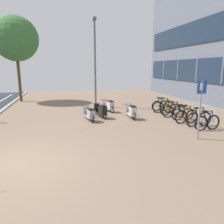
{
  "coord_description": "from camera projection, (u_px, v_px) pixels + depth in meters",
  "views": [
    {
      "loc": [
        1.36,
        -6.13,
        2.78
      ],
      "look_at": [
        3.31,
        1.81,
        1.06
      ],
      "focal_mm": 33.94,
      "sensor_mm": 36.0,
      "label": 1
    }
  ],
  "objects": [
    {
      "name": "bicycle_rack_04",
      "position": [
        174.0,
        111.0,
        12.03
      ],
      "size": [
        1.33,
        0.48,
        0.98
      ],
      "color": "black",
      "rests_on": "ground"
    },
    {
      "name": "scooter_near",
      "position": [
        109.0,
        106.0,
        13.54
      ],
      "size": [
        0.71,
        1.69,
        0.76
      ],
      "color": "black",
      "rests_on": "ground"
    },
    {
      "name": "parking_sign",
      "position": [
        200.0,
        103.0,
        8.11
      ],
      "size": [
        0.4,
        0.07,
        2.3
      ],
      "color": "gray",
      "rests_on": "ground"
    },
    {
      "name": "bicycle_rack_06",
      "position": [
        164.0,
        107.0,
        13.3
      ],
      "size": [
        1.43,
        0.48,
        1.02
      ],
      "color": "black",
      "rests_on": "ground"
    },
    {
      "name": "street_tree",
      "position": [
        16.0,
        39.0,
        16.77
      ],
      "size": [
        3.53,
        3.53,
        6.79
      ],
      "color": "brown",
      "rests_on": "ground"
    },
    {
      "name": "ground",
      "position": [
        66.0,
        162.0,
        6.41
      ],
      "size": [
        21.0,
        40.0,
        0.13
      ],
      "color": "black"
    },
    {
      "name": "lamp_post",
      "position": [
        95.0,
        59.0,
        14.58
      ],
      "size": [
        0.2,
        0.52,
        6.04
      ],
      "color": "slate",
      "rests_on": "ground"
    },
    {
      "name": "bicycle_rack_02",
      "position": [
        186.0,
        116.0,
        10.78
      ],
      "size": [
        1.34,
        0.48,
        0.99
      ],
      "color": "black",
      "rests_on": "ground"
    },
    {
      "name": "scooter_mid",
      "position": [
        132.0,
        111.0,
        11.73
      ],
      "size": [
        0.52,
        1.7,
        0.77
      ],
      "color": "black",
      "rests_on": "ground"
    },
    {
      "name": "scooter_far",
      "position": [
        90.0,
        114.0,
        11.21
      ],
      "size": [
        0.62,
        1.68,
        0.72
      ],
      "color": "black",
      "rests_on": "ground"
    },
    {
      "name": "bicycle_rack_00",
      "position": [
        207.0,
        122.0,
        9.57
      ],
      "size": [
        1.36,
        0.48,
        0.98
      ],
      "color": "black",
      "rests_on": "ground"
    },
    {
      "name": "bicycle_rack_01",
      "position": [
        199.0,
        119.0,
        10.21
      ],
      "size": [
        1.42,
        0.48,
        1.01
      ],
      "color": "black",
      "rests_on": "ground"
    },
    {
      "name": "bicycle_rack_05",
      "position": [
        170.0,
        109.0,
        12.7
      ],
      "size": [
        1.31,
        0.48,
        0.95
      ],
      "color": "black",
      "rests_on": "ground"
    },
    {
      "name": "bicycle_rack_07",
      "position": [
        161.0,
        105.0,
        13.95
      ],
      "size": [
        1.3,
        0.48,
        0.95
      ],
      "color": "black",
      "rests_on": "ground"
    },
    {
      "name": "scooter_extra",
      "position": [
        101.0,
        111.0,
        11.93
      ],
      "size": [
        0.66,
        1.69,
        0.76
      ],
      "color": "black",
      "rests_on": "ground"
    },
    {
      "name": "bicycle_rack_03",
      "position": [
        183.0,
        114.0,
        11.45
      ],
      "size": [
        1.28,
        0.48,
        0.93
      ],
      "color": "black",
      "rests_on": "ground"
    }
  ]
}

